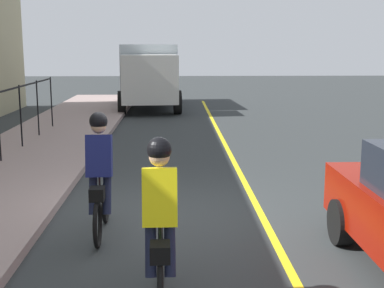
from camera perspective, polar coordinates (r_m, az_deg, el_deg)
ground_plane at (r=8.78m, az=-3.02°, el=-7.66°), size 80.00×80.00×0.00m
lane_line_centre at (r=8.89m, az=7.44°, el=-7.48°), size 36.00×0.12×0.01m
cyclist_lead at (r=7.70m, az=-9.91°, el=-3.37°), size 1.71×0.37×1.83m
cyclist_follow at (r=5.61m, az=-3.47°, el=-8.53°), size 1.71×0.37×1.83m
box_truck_background at (r=23.79m, az=-4.74°, el=7.68°), size 6.85×2.88×2.78m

